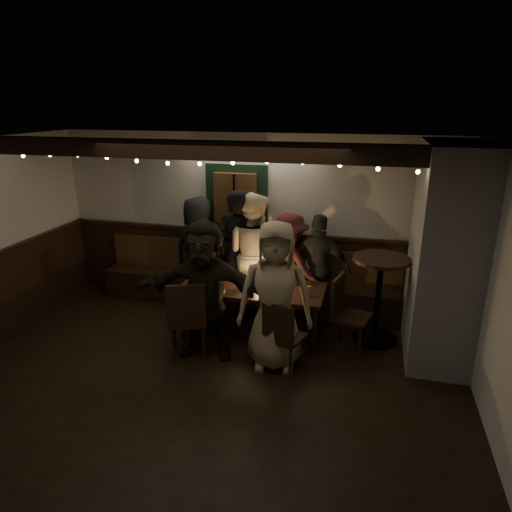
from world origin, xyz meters
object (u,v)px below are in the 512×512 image
(dining_table, at_px, (252,291))
(person_f, at_px, (205,290))
(person_e, at_px, (319,267))
(person_g, at_px, (275,296))
(person_b, at_px, (238,252))
(person_a, at_px, (199,251))
(chair_near_right, at_px, (282,333))
(high_top, at_px, (379,289))
(person_d, at_px, (288,265))
(chair_near_left, at_px, (187,315))
(chair_end, at_px, (345,309))
(person_c, at_px, (254,254))

(dining_table, xyz_separation_m, person_f, (-0.42, -0.66, 0.24))
(person_e, height_order, person_g, person_g)
(person_b, relative_size, person_f, 1.07)
(dining_table, bearing_deg, person_a, 143.48)
(chair_near_right, xyz_separation_m, high_top, (1.06, 1.05, 0.23))
(person_b, bearing_deg, person_e, 179.38)
(high_top, height_order, person_b, person_b)
(high_top, relative_size, person_d, 0.75)
(chair_near_left, relative_size, person_b, 0.55)
(chair_near_right, bearing_deg, high_top, 44.64)
(person_f, xyz_separation_m, person_g, (0.87, -0.04, 0.03))
(person_e, bearing_deg, chair_end, 122.59)
(person_b, height_order, person_g, person_b)
(chair_near_right, distance_m, chair_end, 1.00)
(dining_table, height_order, person_c, person_c)
(dining_table, relative_size, person_d, 1.23)
(person_e, bearing_deg, person_b, 6.89)
(person_a, bearing_deg, chair_near_left, 111.20)
(person_d, bearing_deg, person_a, 20.25)
(dining_table, relative_size, person_f, 1.10)
(person_a, xyz_separation_m, person_c, (0.87, -0.06, 0.06))
(person_c, relative_size, person_e, 1.17)
(person_g, bearing_deg, high_top, 29.87)
(person_a, relative_size, person_f, 0.98)
(person_a, bearing_deg, chair_end, 165.22)
(dining_table, distance_m, person_b, 0.83)
(person_c, distance_m, person_g, 1.54)
(chair_end, bearing_deg, person_f, -160.46)
(person_b, distance_m, person_c, 0.23)
(dining_table, bearing_deg, person_b, 120.51)
(chair_near_right, height_order, person_b, person_b)
(person_c, relative_size, person_d, 1.17)
(chair_end, distance_m, person_a, 2.44)
(person_b, relative_size, person_e, 1.20)
(chair_near_right, xyz_separation_m, person_c, (-0.74, 1.53, 0.41))
(person_c, xyz_separation_m, person_e, (0.96, 0.02, -0.13))
(person_e, xyz_separation_m, person_f, (-1.21, -1.38, 0.09))
(person_e, bearing_deg, high_top, 153.30)
(chair_near_right, relative_size, high_top, 0.76)
(person_a, bearing_deg, high_top, 174.16)
(chair_near_left, relative_size, person_d, 0.65)
(chair_near_right, distance_m, person_f, 1.06)
(person_c, distance_m, person_e, 0.97)
(dining_table, height_order, chair_near_right, chair_near_right)
(person_d, bearing_deg, person_g, 117.33)
(person_a, relative_size, person_e, 1.10)
(dining_table, bearing_deg, chair_near_left, -126.83)
(dining_table, xyz_separation_m, chair_near_left, (-0.60, -0.80, -0.05))
(person_f, bearing_deg, chair_near_left, -146.16)
(chair_end, relative_size, person_b, 0.52)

